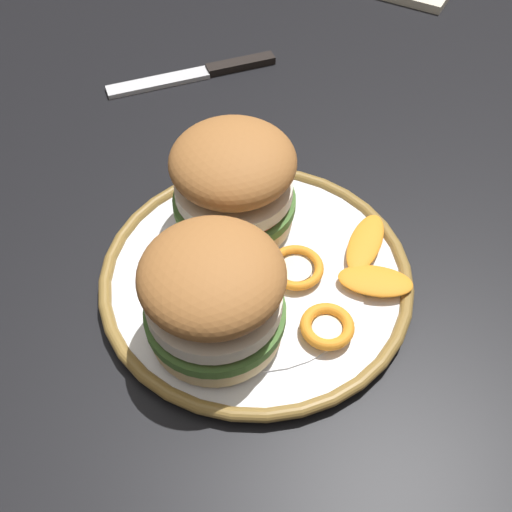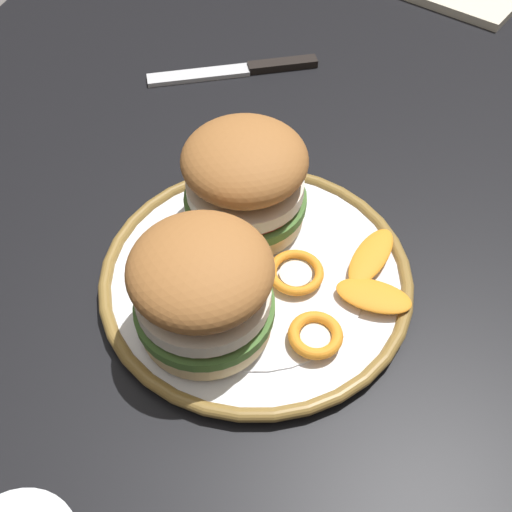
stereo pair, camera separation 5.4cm
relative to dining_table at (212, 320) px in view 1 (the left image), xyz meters
The scene contains 10 objects.
ground_plane 0.62m from the dining_table, ahead, with size 8.00×8.00×0.00m, color slate.
dining_table is the anchor object (origin of this frame).
dinner_plate 0.10m from the dining_table, 97.01° to the right, with size 0.29×0.29×0.02m.
sandwich_half_left 0.17m from the dining_table, 162.14° to the right, with size 0.12×0.12×0.10m.
sandwich_half_right 0.16m from the dining_table, 17.72° to the right, with size 0.13×0.13×0.10m.
orange_peel_curled 0.13m from the dining_table, 89.08° to the right, with size 0.07×0.07×0.01m.
orange_peel_strip_long 0.18m from the dining_table, 75.03° to the right, with size 0.08×0.05×0.01m.
orange_peel_strip_short 0.19m from the dining_table, 91.98° to the right, with size 0.04×0.07×0.01m.
orange_peel_small_curl 0.17m from the dining_table, 117.32° to the right, with size 0.05×0.05×0.01m.
table_knife 0.33m from the dining_table, 11.25° to the left, with size 0.12×0.20×0.01m.
Camera 1 is at (-0.35, -0.10, 1.17)m, focal length 43.38 mm.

